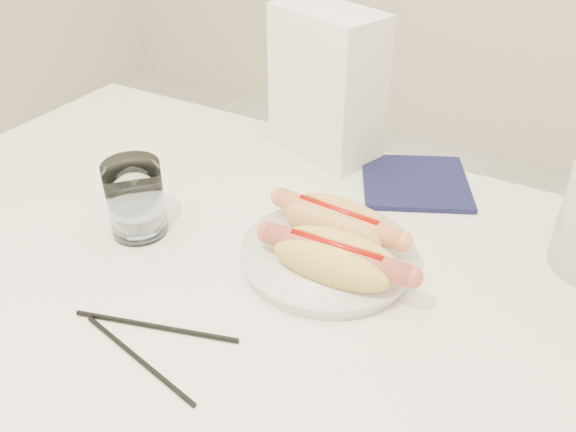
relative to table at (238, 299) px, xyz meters
The scene contains 9 objects.
table is the anchor object (origin of this frame).
plate 0.14m from the table, 32.54° to the left, with size 0.22×0.22×0.02m, color white.
hotdog_left 0.17m from the table, 45.12° to the left, with size 0.19×0.08×0.05m.
hotdog_right 0.17m from the table, 11.88° to the left, with size 0.19×0.08×0.05m.
water_glass 0.20m from the table, behind, with size 0.08×0.08×0.11m, color silver.
chopstick_near 0.16m from the table, 96.08° to the right, with size 0.01×0.01×0.20m, color black.
chopstick_far 0.20m from the table, 89.94° to the right, with size 0.01×0.01×0.19m, color black.
napkin_box 0.40m from the table, 97.50° to the left, with size 0.19×0.10×0.25m, color white.
navy_napkin 0.35m from the table, 66.97° to the left, with size 0.17×0.17×0.01m, color #111337.
Camera 1 is at (0.37, -0.51, 1.25)m, focal length 37.43 mm.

